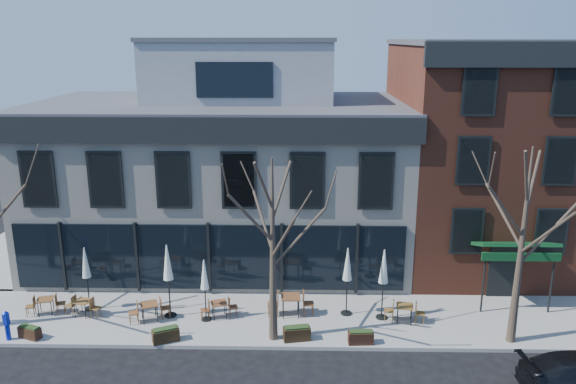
{
  "coord_description": "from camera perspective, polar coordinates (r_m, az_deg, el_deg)",
  "views": [
    {
      "loc": [
        3.94,
        -23.07,
        11.21
      ],
      "look_at": [
        3.44,
        2.0,
        4.34
      ],
      "focal_mm": 35.0,
      "sensor_mm": 36.0,
      "label": 1
    }
  ],
  "objects": [
    {
      "name": "ground",
      "position": [
        25.95,
        -7.84,
        -10.42
      ],
      "size": [
        120.0,
        120.0,
        0.0
      ],
      "primitive_type": "plane",
      "color": "black",
      "rests_on": "ground"
    },
    {
      "name": "sidewalk_front",
      "position": [
        23.71,
        -0.68,
        -12.68
      ],
      "size": [
        33.5,
        4.7,
        0.15
      ],
      "primitive_type": "cube",
      "color": "gray",
      "rests_on": "ground"
    },
    {
      "name": "sidewalk_side",
      "position": [
        34.64,
        -25.04,
        -4.93
      ],
      "size": [
        4.5,
        12.0,
        0.15
      ],
      "primitive_type": "cube",
      "color": "gray",
      "rests_on": "ground"
    },
    {
      "name": "corner_building",
      "position": [
        29.14,
        -6.52,
        2.36
      ],
      "size": [
        18.39,
        10.39,
        11.1
      ],
      "color": "beige",
      "rests_on": "ground"
    },
    {
      "name": "red_brick_building",
      "position": [
        30.0,
        18.74,
        3.8
      ],
      "size": [
        8.2,
        11.78,
        11.18
      ],
      "color": "brown",
      "rests_on": "ground"
    },
    {
      "name": "tree_mid",
      "position": [
        20.57,
        -1.53,
        -5.81
      ],
      "size": [
        3.5,
        3.55,
        7.04
      ],
      "color": "#382B21",
      "rests_on": "sidewalk_front"
    },
    {
      "name": "tree_right",
      "position": [
        22.01,
        22.68,
        -4.98
      ],
      "size": [
        3.72,
        3.77,
        7.48
      ],
      "color": "#382B21",
      "rests_on": "sidewalk_front"
    },
    {
      "name": "call_box",
      "position": [
        24.21,
        -26.66,
        -11.93
      ],
      "size": [
        0.25,
        0.24,
        1.21
      ],
      "color": "#0C1EA7",
      "rests_on": "sidewalk_front"
    },
    {
      "name": "cafe_set_0",
      "position": [
        25.73,
        -23.41,
        -10.44
      ],
      "size": [
        1.61,
        0.79,
        0.83
      ],
      "color": "brown",
      "rests_on": "sidewalk_front"
    },
    {
      "name": "cafe_set_1",
      "position": [
        25.03,
        -20.09,
        -10.83
      ],
      "size": [
        1.59,
        0.74,
        0.81
      ],
      "color": "brown",
      "rests_on": "sidewalk_front"
    },
    {
      "name": "cafe_set_2",
      "position": [
        23.85,
        -13.9,
        -11.55
      ],
      "size": [
        1.73,
        1.02,
        0.89
      ],
      "color": "brown",
      "rests_on": "sidewalk_front"
    },
    {
      "name": "cafe_set_3",
      "position": [
        23.59,
        -7.01,
        -11.61
      ],
      "size": [
        1.58,
        0.81,
        0.81
      ],
      "color": "brown",
      "rests_on": "sidewalk_front"
    },
    {
      "name": "cafe_set_4",
      "position": [
        23.55,
        0.28,
        -11.23
      ],
      "size": [
        1.97,
        0.82,
        1.03
      ],
      "color": "brown",
      "rests_on": "sidewalk_front"
    },
    {
      "name": "cafe_set_5",
      "position": [
        23.56,
        11.75,
        -11.79
      ],
      "size": [
        1.69,
        0.77,
        0.87
      ],
      "color": "brown",
      "rests_on": "sidewalk_front"
    },
    {
      "name": "umbrella_0",
      "position": [
        24.88,
        -19.86,
        -7.08
      ],
      "size": [
        0.44,
        0.44,
        2.78
      ],
      "color": "black",
      "rests_on": "sidewalk_front"
    },
    {
      "name": "umbrella_1",
      "position": [
        23.28,
        -12.12,
        -7.39
      ],
      "size": [
        0.5,
        0.5,
        3.12
      ],
      "color": "black",
      "rests_on": "sidewalk_front"
    },
    {
      "name": "umbrella_2",
      "position": [
        22.85,
        -8.49,
        -8.62
      ],
      "size": [
        0.42,
        0.42,
        2.62
      ],
      "color": "black",
      "rests_on": "sidewalk_front"
    },
    {
      "name": "umbrella_3",
      "position": [
        23.12,
        6.06,
        -7.67
      ],
      "size": [
        0.47,
        0.47,
        2.92
      ],
      "color": "black",
      "rests_on": "sidewalk_front"
    },
    {
      "name": "umbrella_4",
      "position": [
        22.98,
        9.69,
        -7.84
      ],
      "size": [
        0.48,
        0.48,
        2.98
      ],
      "color": "black",
      "rests_on": "sidewalk_front"
    },
    {
      "name": "planter_0",
      "position": [
        24.17,
        -24.76,
        -12.79
      ],
      "size": [
        0.95,
        0.65,
        0.49
      ],
      "color": "#321C10",
      "rests_on": "sidewalk_front"
    },
    {
      "name": "planter_1",
      "position": [
        22.3,
        -12.32,
        -13.97
      ],
      "size": [
        1.07,
        0.77,
        0.56
      ],
      "color": "#322210",
      "rests_on": "sidewalk_front"
    },
    {
      "name": "planter_2",
      "position": [
        21.9,
        0.9,
        -14.15
      ],
      "size": [
        1.07,
        0.59,
        0.57
      ],
      "color": "black",
      "rests_on": "sidewalk_front"
    },
    {
      "name": "planter_3",
      "position": [
        21.87,
        7.4,
        -14.4
      ],
      "size": [
        0.96,
        0.43,
        0.52
      ],
      "color": "black",
      "rests_on": "sidewalk_front"
    }
  ]
}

